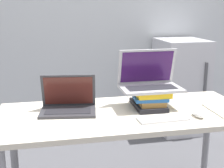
{
  "coord_description": "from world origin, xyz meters",
  "views": [
    {
      "loc": [
        -0.45,
        -1.41,
        1.34
      ],
      "look_at": [
        -0.09,
        0.33,
        0.9
      ],
      "focal_mm": 50.0,
      "sensor_mm": 36.0,
      "label": 1
    }
  ],
  "objects": [
    {
      "name": "wireless_keyboard",
      "position": [
        0.17,
        0.16,
        0.73
      ],
      "size": [
        0.29,
        0.12,
        0.01
      ],
      "color": "silver",
      "rests_on": "desk"
    },
    {
      "name": "mouse",
      "position": [
        0.39,
        0.16,
        0.74
      ],
      "size": [
        0.06,
        0.11,
        0.04
      ],
      "color": "white",
      "rests_on": "desk"
    },
    {
      "name": "mini_fridge",
      "position": [
        0.95,
        1.66,
        0.5
      ],
      "size": [
        0.47,
        0.58,
        1.0
      ],
      "color": "silver",
      "rests_on": "ground_plane"
    },
    {
      "name": "wall_back",
      "position": [
        0.0,
        1.99,
        1.35
      ],
      "size": [
        8.0,
        0.05,
        2.7
      ],
      "color": "silver",
      "rests_on": "ground_plane"
    },
    {
      "name": "laptop_on_books",
      "position": [
        0.17,
        0.42,
        0.88
      ],
      "size": [
        0.38,
        0.24,
        0.25
      ],
      "color": "#B2B2B7",
      "rests_on": "book_stack"
    },
    {
      "name": "desk",
      "position": [
        0.0,
        0.33,
        0.64
      ],
      "size": [
        1.53,
        0.66,
        0.72
      ],
      "color": "beige",
      "rests_on": "ground_plane"
    },
    {
      "name": "book_stack",
      "position": [
        0.17,
        0.39,
        0.78
      ],
      "size": [
        0.23,
        0.28,
        0.12
      ],
      "color": "black",
      "rests_on": "desk"
    },
    {
      "name": "laptop_left",
      "position": [
        -0.34,
        0.41,
        0.76
      ],
      "size": [
        0.36,
        0.26,
        0.22
      ],
      "color": "#333338",
      "rests_on": "desk"
    }
  ]
}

